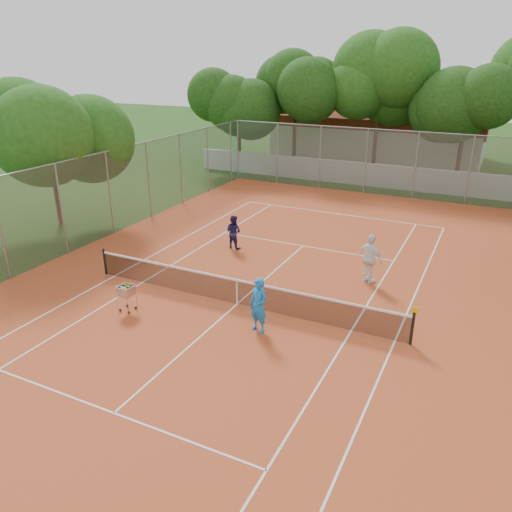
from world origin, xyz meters
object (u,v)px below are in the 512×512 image
at_px(ball_hopper, 127,297).
at_px(tennis_net, 237,292).
at_px(clubhouse, 379,131).
at_px(player_far_right, 370,259).
at_px(player_far_left, 234,232).
at_px(player_near, 259,305).

bearing_deg(ball_hopper, tennis_net, 15.26).
bearing_deg(clubhouse, player_far_right, -77.31).
bearing_deg(ball_hopper, player_far_left, 68.80).
xyz_separation_m(clubhouse, ball_hopper, (-1.14, -31.05, -1.68)).
bearing_deg(player_far_right, tennis_net, 71.54).
bearing_deg(clubhouse, player_far_left, -91.77).
height_order(player_near, ball_hopper, player_near).
height_order(player_far_left, ball_hopper, player_far_left).
bearing_deg(player_far_right, clubhouse, -52.35).
bearing_deg(clubhouse, player_near, -83.48).
height_order(player_far_right, ball_hopper, player_far_right).
xyz_separation_m(tennis_net, ball_hopper, (-3.14, -2.05, 0.01)).
bearing_deg(player_far_left, clubhouse, -83.75).
relative_size(clubhouse, player_far_left, 10.73).
xyz_separation_m(tennis_net, player_near, (1.47, -1.31, 0.41)).
distance_m(tennis_net, player_far_right, 5.34).
distance_m(player_near, ball_hopper, 4.68).
bearing_deg(player_far_right, player_far_left, 16.56).
bearing_deg(player_near, player_far_left, 140.24).
xyz_separation_m(clubhouse, player_near, (3.47, -30.31, -1.28)).
distance_m(player_near, player_far_right, 5.62).
distance_m(tennis_net, player_far_left, 5.55).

